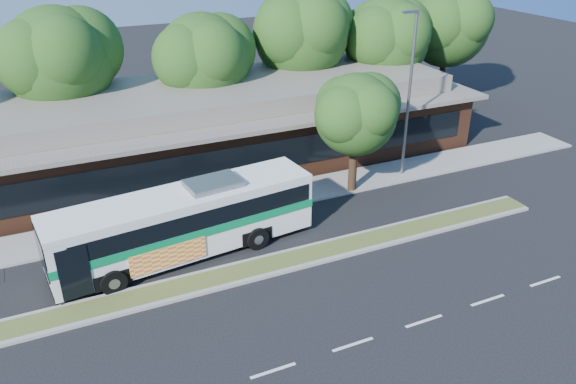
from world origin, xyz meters
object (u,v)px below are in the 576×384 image
object	(u,v)px
transit_bus	(185,218)
sidewalk_tree	(360,112)
lamp_post	(409,91)
sedan	(45,199)

from	to	relation	value
transit_bus	sidewalk_tree	distance (m)	10.56
lamp_post	sedan	size ratio (longest dim) A/B	1.79
lamp_post	sidewalk_tree	xyz separation A→B (m)	(-3.26, -0.49, -0.52)
lamp_post	transit_bus	world-z (taller)	lamp_post
lamp_post	sedan	world-z (taller)	lamp_post
lamp_post	sedan	distance (m)	19.37
lamp_post	sidewalk_tree	bearing A→B (deg)	-171.47
lamp_post	transit_bus	bearing A→B (deg)	-167.26
transit_bus	sidewalk_tree	world-z (taller)	sidewalk_tree
lamp_post	sidewalk_tree	world-z (taller)	lamp_post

